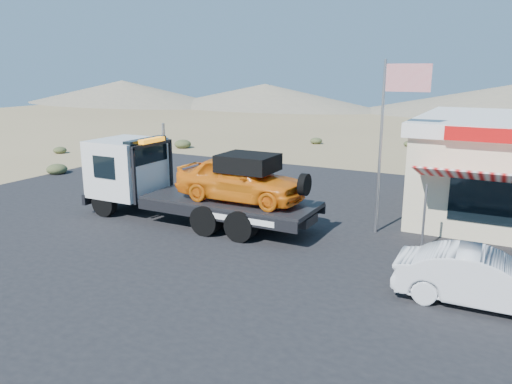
% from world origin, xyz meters
% --- Properties ---
extents(ground, '(120.00, 120.00, 0.00)m').
position_xyz_m(ground, '(0.00, 0.00, 0.00)').
color(ground, olive).
rests_on(ground, ground).
extents(asphalt_lot, '(32.00, 24.00, 0.02)m').
position_xyz_m(asphalt_lot, '(2.00, 3.00, 0.01)').
color(asphalt_lot, black).
rests_on(asphalt_lot, ground).
extents(tow_truck, '(9.20, 2.73, 3.08)m').
position_xyz_m(tow_truck, '(-1.89, 2.57, 1.66)').
color(tow_truck, black).
rests_on(tow_truck, asphalt_lot).
extents(white_sedan, '(4.20, 1.57, 1.37)m').
position_xyz_m(white_sedan, '(8.45, 0.09, 0.70)').
color(white_sedan, silver).
rests_on(white_sedan, asphalt_lot).
extents(flagpole, '(1.55, 0.10, 6.00)m').
position_xyz_m(flagpole, '(4.93, 4.50, 3.76)').
color(flagpole, '#99999E').
rests_on(flagpole, asphalt_lot).
extents(desert_scrub, '(23.74, 33.63, 0.66)m').
position_xyz_m(desert_scrub, '(-13.22, 8.29, 0.29)').
color(desert_scrub, '#3B4223').
rests_on(desert_scrub, ground).
extents(distant_hills, '(126.00, 48.00, 4.20)m').
position_xyz_m(distant_hills, '(-9.77, 55.14, 1.89)').
color(distant_hills, '#726B59').
rests_on(distant_hills, ground).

